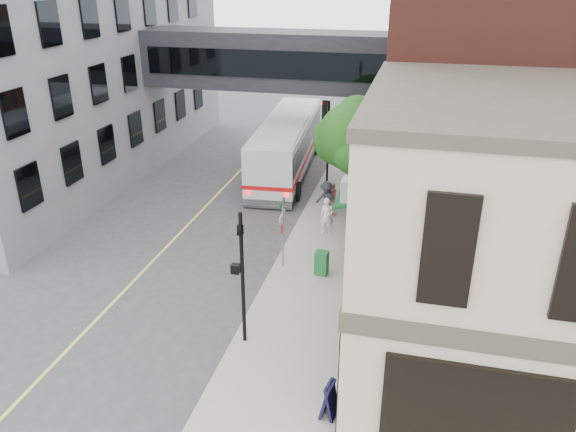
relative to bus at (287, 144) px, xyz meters
The scene contains 17 objects.
ground 18.54m from the bus, 83.04° to the right, with size 120.00×120.00×0.00m, color #38383A.
sidewalk_main 6.28m from the bus, 45.57° to the right, with size 4.00×60.00×0.15m, color gray.
corner_building 19.95m from the bus, 55.52° to the right, with size 10.19×8.12×8.45m.
brick_building 13.70m from the bus, 15.23° to the right, with size 13.76×18.00×14.00m.
opposite_building 15.84m from the bus, behind, with size 14.00×24.00×14.00m, color slate.
skyway_bridge 4.83m from the bus, 157.06° to the right, with size 14.00×3.18×3.00m.
traffic_signal_near 16.58m from the bus, 80.93° to the right, with size 0.44×0.22×4.60m.
traffic_signal_far 3.24m from the bus, 27.91° to the right, with size 0.53×0.28×4.50m.
street_sign_pole 11.63m from the bus, 76.93° to the right, with size 0.08×0.75×3.00m.
street_tree 7.10m from the bus, 49.04° to the right, with size 3.80×3.20×5.60m.
lane_marking 8.94m from the bus, 108.36° to the right, with size 0.12×40.00×0.01m, color #D8CC4C.
bus is the anchor object (origin of this frame).
pedestrian_a 8.79m from the bus, 64.35° to the right, with size 0.61×0.40×1.66m, color silver.
pedestrian_b 7.00m from the bus, 57.89° to the right, with size 0.81×0.63×1.68m, color pink.
pedestrian_c 7.08m from the bus, 60.66° to the right, with size 1.15×0.66×1.77m, color #212329.
newspaper_box 12.36m from the bus, 69.83° to the right, with size 0.48×0.43×0.97m, color #155C27.
sandwich_board 19.84m from the bus, 72.86° to the right, with size 0.37×0.58×1.03m, color black.
Camera 1 is at (5.28, -12.10, 11.19)m, focal length 35.00 mm.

